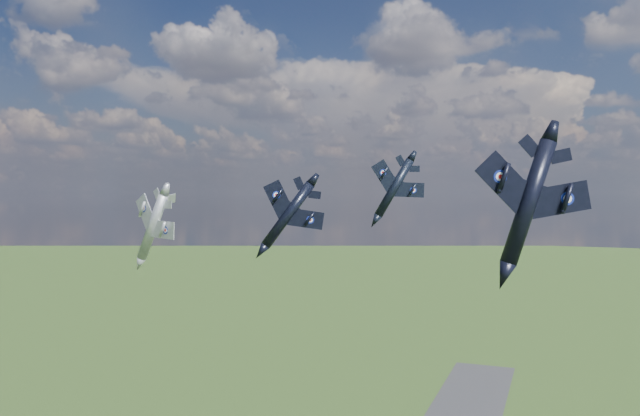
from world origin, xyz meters
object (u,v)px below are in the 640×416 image
at_px(jet_left_silver, 153,227).
at_px(jet_lead_navy, 288,215).
at_px(jet_right_navy, 528,202).
at_px(jet_high_navy, 394,188).

bearing_deg(jet_left_silver, jet_lead_navy, 3.03).
xyz_separation_m(jet_right_navy, jet_high_navy, (-22.83, 41.24, 1.64)).
bearing_deg(jet_lead_navy, jet_right_navy, -51.60).
distance_m(jet_right_navy, jet_left_silver, 62.66).
height_order(jet_lead_navy, jet_right_navy, jet_right_navy).
relative_size(jet_lead_navy, jet_right_navy, 0.87).
relative_size(jet_lead_navy, jet_left_silver, 0.84).
bearing_deg(jet_right_navy, jet_left_silver, 136.04).
height_order(jet_right_navy, jet_left_silver, jet_right_navy).
relative_size(jet_high_navy, jet_left_silver, 0.88).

